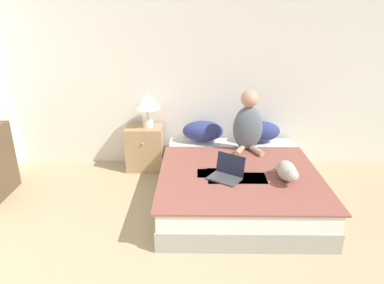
# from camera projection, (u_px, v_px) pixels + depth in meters

# --- Properties ---
(wall_back) EXTENTS (6.13, 0.05, 2.55)m
(wall_back) POSITION_uv_depth(u_px,v_px,m) (203.00, 72.00, 4.47)
(wall_back) COLOR silver
(wall_back) RESTS_ON ground_plane
(bed) EXTENTS (1.71, 1.96, 0.40)m
(bed) POSITION_uv_depth(u_px,v_px,m) (237.00, 183.00, 3.87)
(bed) COLOR #9E998E
(bed) RESTS_ON ground_plane
(pillow_near) EXTENTS (0.54, 0.29, 0.27)m
(pillow_near) POSITION_uv_depth(u_px,v_px,m) (203.00, 131.00, 4.51)
(pillow_near) COLOR navy
(pillow_near) RESTS_ON bed
(pillow_far) EXTENTS (0.54, 0.29, 0.27)m
(pillow_far) POSITION_uv_depth(u_px,v_px,m) (259.00, 131.00, 4.51)
(pillow_far) COLOR navy
(pillow_far) RESTS_ON bed
(person_sitting) EXTENTS (0.37, 0.36, 0.75)m
(person_sitting) POSITION_uv_depth(u_px,v_px,m) (248.00, 124.00, 4.16)
(person_sitting) COLOR slate
(person_sitting) RESTS_ON bed
(cat_tabby) EXTENTS (0.20, 0.51, 0.20)m
(cat_tabby) POSITION_uv_depth(u_px,v_px,m) (287.00, 171.00, 3.46)
(cat_tabby) COLOR #A8A399
(cat_tabby) RESTS_ON bed
(laptop_open) EXTENTS (0.41, 0.40, 0.23)m
(laptop_open) POSITION_uv_depth(u_px,v_px,m) (226.00, 173.00, 3.53)
(laptop_open) COLOR #424247
(laptop_open) RESTS_ON bed
(nightstand) EXTENTS (0.48, 0.38, 0.59)m
(nightstand) POSITION_uv_depth(u_px,v_px,m) (145.00, 148.00, 4.60)
(nightstand) COLOR tan
(nightstand) RESTS_ON ground_plane
(table_lamp) EXTENTS (0.33, 0.33, 0.46)m
(table_lamp) POSITION_uv_depth(u_px,v_px,m) (147.00, 102.00, 4.37)
(table_lamp) COLOR beige
(table_lamp) RESTS_ON nightstand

